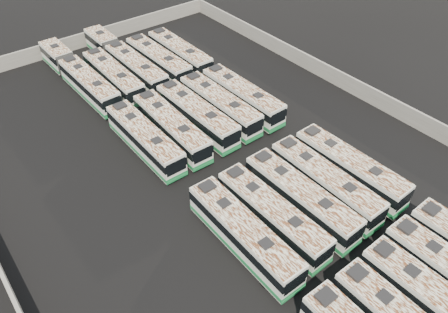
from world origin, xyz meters
TOP-DOWN VIEW (x-y plane):
  - ground at (0.00, 0.00)m, footprint 140.00×140.00m
  - perimeter_wall at (0.00, 0.00)m, footprint 45.20×73.20m
  - bus_front_center at (2.03, -22.05)m, footprint 2.87×12.51m
  - bus_midfront_far_left at (-4.88, -7.99)m, footprint 2.81×12.56m
  - bus_midfront_left at (-1.47, -7.86)m, footprint 2.80×12.23m
  - bus_midfront_center at (2.01, -7.98)m, footprint 2.84×12.51m
  - bus_midfront_right at (5.29, -7.98)m, footprint 2.72×12.46m
  - bus_midfront_far_right at (8.82, -8.07)m, footprint 2.93×12.49m
  - bus_midback_far_left at (-4.87, 8.53)m, footprint 2.63×12.36m
  - bus_midback_left at (-1.52, 8.48)m, footprint 2.96×12.58m
  - bus_midback_center at (2.04, 8.64)m, footprint 2.94×12.71m
  - bus_midback_right at (5.39, 8.65)m, footprint 2.84×12.57m
  - bus_midback_far_right at (8.74, 8.47)m, footprint 2.87×12.58m
  - bus_back_far_left at (-4.86, 25.77)m, footprint 3.00×19.08m
  - bus_back_left at (-1.50, 22.34)m, footprint 2.72×12.45m
  - bus_back_center at (1.86, 25.69)m, footprint 2.80×19.22m
  - bus_back_right at (5.36, 22.42)m, footprint 2.96×12.58m
  - bus_back_far_right at (8.83, 22.38)m, footprint 2.69×12.46m

SIDE VIEW (x-z plane):
  - ground at x=0.00m, z-range 0.00..0.00m
  - perimeter_wall at x=0.00m, z-range 0.00..2.20m
  - bus_midfront_left at x=-1.47m, z-range 0.04..3.47m
  - bus_back_far_left at x=-4.86m, z-range 0.04..3.49m
  - bus_back_center at x=1.86m, z-range 0.04..3.52m
  - bus_midback_far_left at x=-4.87m, z-range 0.04..3.52m
  - bus_midfront_far_right at x=8.82m, z-range 0.04..3.54m
  - bus_back_left at x=-1.50m, z-range 0.04..3.54m
  - bus_midfront_right at x=5.29m, z-range 0.04..3.55m
  - bus_back_far_right at x=8.83m, z-range 0.04..3.55m
  - bus_front_center at x=2.03m, z-range 0.04..3.55m
  - bus_midfront_center at x=2.01m, z-range 0.04..3.56m
  - bus_midback_left at x=-1.52m, z-range 0.04..3.57m
  - bus_back_right at x=5.36m, z-range 0.04..3.57m
  - bus_midback_right at x=5.39m, z-range 0.04..3.57m
  - bus_midfront_far_left at x=-4.88m, z-range 0.04..3.57m
  - bus_midback_far_right at x=8.74m, z-range 0.04..3.57m
  - bus_midback_center at x=2.04m, z-range 0.04..3.61m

